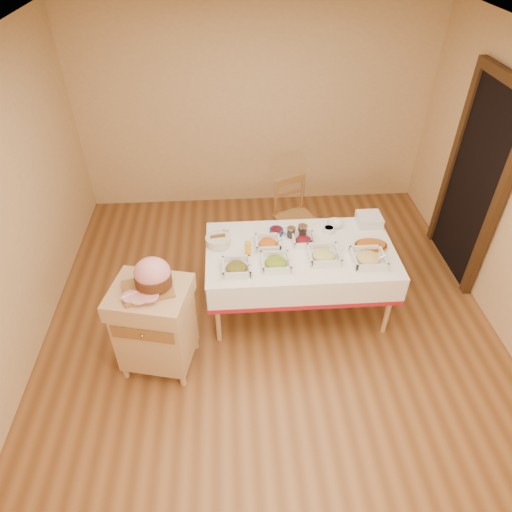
{
  "coord_description": "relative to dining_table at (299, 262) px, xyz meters",
  "views": [
    {
      "loc": [
        -0.36,
        -3.13,
        3.46
      ],
      "look_at": [
        -0.14,
        0.2,
        0.78
      ],
      "focal_mm": 32.0,
      "sensor_mm": 36.0,
      "label": 1
    }
  ],
  "objects": [
    {
      "name": "room_shell",
      "position": [
        -0.3,
        -0.3,
        0.7
      ],
      "size": [
        5.0,
        5.0,
        5.0
      ],
      "color": "brown",
      "rests_on": "ground"
    },
    {
      "name": "doorway",
      "position": [
        1.9,
        0.6,
        0.51
      ],
      "size": [
        0.09,
        1.1,
        2.2
      ],
      "color": "black",
      "rests_on": "ground"
    },
    {
      "name": "dining_table",
      "position": [
        0.0,
        0.0,
        0.0
      ],
      "size": [
        1.82,
        1.02,
        0.76
      ],
      "color": "tan",
      "rests_on": "ground"
    },
    {
      "name": "butcher_cart",
      "position": [
        -1.36,
        -0.65,
        -0.08
      ],
      "size": [
        0.75,
        0.67,
        0.91
      ],
      "color": "tan",
      "rests_on": "ground"
    },
    {
      "name": "dining_chair",
      "position": [
        0.09,
        0.98,
        -0.12
      ],
      "size": [
        0.54,
        0.53,
        0.94
      ],
      "color": "olive",
      "rests_on": "ground"
    },
    {
      "name": "ham_on_board",
      "position": [
        -1.31,
        -0.62,
        0.43
      ],
      "size": [
        0.42,
        0.4,
        0.28
      ],
      "color": "olive",
      "rests_on": "butcher_cart"
    },
    {
      "name": "serving_dish_a",
      "position": [
        -0.63,
        -0.28,
        0.2
      ],
      "size": [
        0.26,
        0.26,
        0.11
      ],
      "color": "silver",
      "rests_on": "dining_table"
    },
    {
      "name": "serving_dish_b",
      "position": [
        -0.26,
        -0.23,
        0.2
      ],
      "size": [
        0.27,
        0.27,
        0.11
      ],
      "color": "silver",
      "rests_on": "dining_table"
    },
    {
      "name": "serving_dish_c",
      "position": [
        0.2,
        -0.15,
        0.2
      ],
      "size": [
        0.29,
        0.29,
        0.12
      ],
      "color": "silver",
      "rests_on": "dining_table"
    },
    {
      "name": "serving_dish_d",
      "position": [
        0.6,
        -0.22,
        0.2
      ],
      "size": [
        0.3,
        0.3,
        0.11
      ],
      "color": "silver",
      "rests_on": "dining_table"
    },
    {
      "name": "serving_dish_e",
      "position": [
        -0.31,
        0.07,
        0.2
      ],
      "size": [
        0.25,
        0.24,
        0.11
      ],
      "color": "silver",
      "rests_on": "dining_table"
    },
    {
      "name": "serving_dish_f",
      "position": [
        0.04,
        0.1,
        0.19
      ],
      "size": [
        0.23,
        0.22,
        0.1
      ],
      "color": "silver",
      "rests_on": "dining_table"
    },
    {
      "name": "small_bowl_left",
      "position": [
        -0.73,
        0.27,
        0.19
      ],
      "size": [
        0.11,
        0.11,
        0.05
      ],
      "color": "silver",
      "rests_on": "dining_table"
    },
    {
      "name": "small_bowl_mid",
      "position": [
        -0.21,
        0.27,
        0.19
      ],
      "size": [
        0.14,
        0.14,
        0.06
      ],
      "color": "navy",
      "rests_on": "dining_table"
    },
    {
      "name": "small_bowl_right",
      "position": [
        0.32,
        0.26,
        0.19
      ],
      "size": [
        0.11,
        0.11,
        0.06
      ],
      "color": "silver",
      "rests_on": "dining_table"
    },
    {
      "name": "bowl_white_imported",
      "position": [
        -0.07,
        0.28,
        0.18
      ],
      "size": [
        0.14,
        0.14,
        0.03
      ],
      "primitive_type": "imported",
      "rotation": [
        0.0,
        0.0,
        -0.01
      ],
      "color": "silver",
      "rests_on": "dining_table"
    },
    {
      "name": "bowl_small_imported",
      "position": [
        0.41,
        0.37,
        0.19
      ],
      "size": [
        0.2,
        0.2,
        0.05
      ],
      "primitive_type": "imported",
      "rotation": [
        0.0,
        0.0,
        0.32
      ],
      "color": "silver",
      "rests_on": "dining_table"
    },
    {
      "name": "preserve_jar_left",
      "position": [
        -0.07,
        0.21,
        0.21
      ],
      "size": [
        0.09,
        0.09,
        0.11
      ],
      "color": "silver",
      "rests_on": "dining_table"
    },
    {
      "name": "preserve_jar_right",
      "position": [
        0.05,
        0.21,
        0.22
      ],
      "size": [
        0.1,
        0.1,
        0.12
      ],
      "color": "silver",
      "rests_on": "dining_table"
    },
    {
      "name": "mustard_bottle",
      "position": [
        -0.51,
        -0.05,
        0.24
      ],
      "size": [
        0.06,
        0.06,
        0.18
      ],
      "color": "yellow",
      "rests_on": "dining_table"
    },
    {
      "name": "bread_basket",
      "position": [
        -0.79,
        0.13,
        0.21
      ],
      "size": [
        0.24,
        0.24,
        0.11
      ],
      "color": "silver",
      "rests_on": "dining_table"
    },
    {
      "name": "plate_stack",
      "position": [
        0.77,
        0.38,
        0.21
      ],
      "size": [
        0.24,
        0.24,
        0.1
      ],
      "color": "silver",
      "rests_on": "dining_table"
    },
    {
      "name": "brass_platter",
      "position": [
        0.68,
        -0.02,
        0.18
      ],
      "size": [
        0.32,
        0.23,
        0.04
      ],
      "color": "gold",
      "rests_on": "dining_table"
    }
  ]
}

